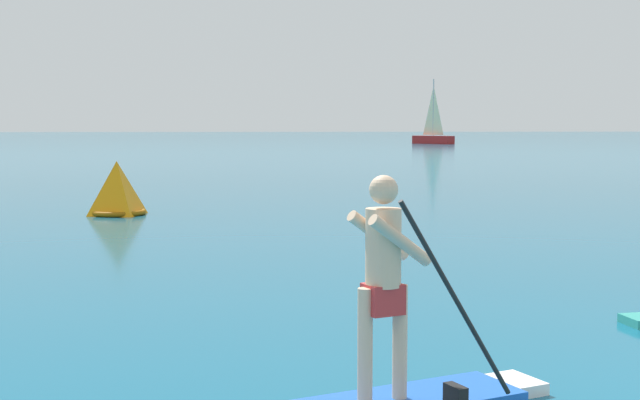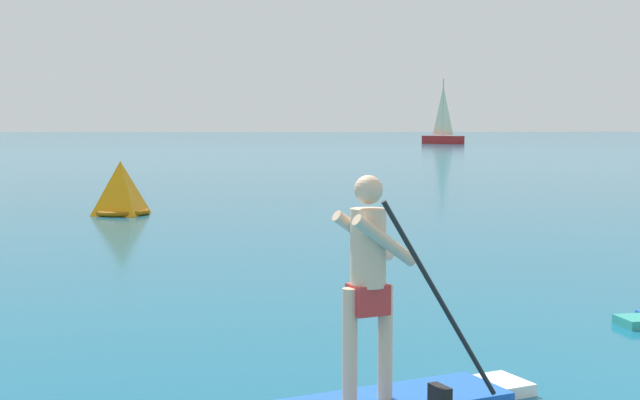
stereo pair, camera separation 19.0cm
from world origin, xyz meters
The scene contains 3 objects.
paddleboarder_near_left centered at (-5.10, 0.32, 0.41)m, with size 2.85×1.50×1.79m.
race_marker_buoy centered at (-9.16, 14.82, 0.56)m, with size 1.48×1.48×1.25m.
sailboat_right_horizon centered at (12.77, 85.58, 0.94)m, with size 3.93×4.42×6.73m.
Camera 2 is at (-5.82, -5.93, 2.11)m, focal length 49.69 mm.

